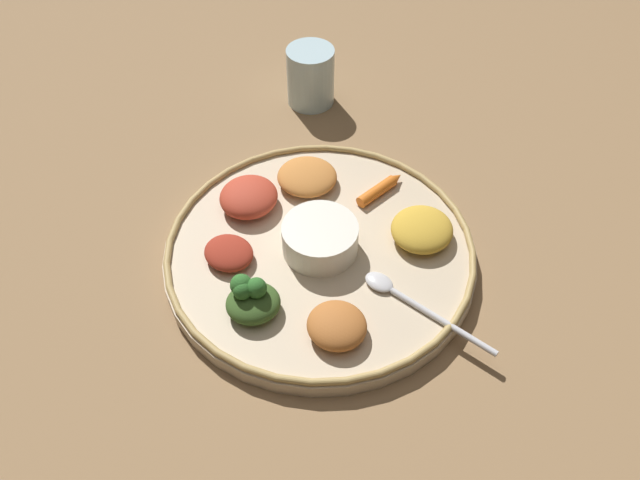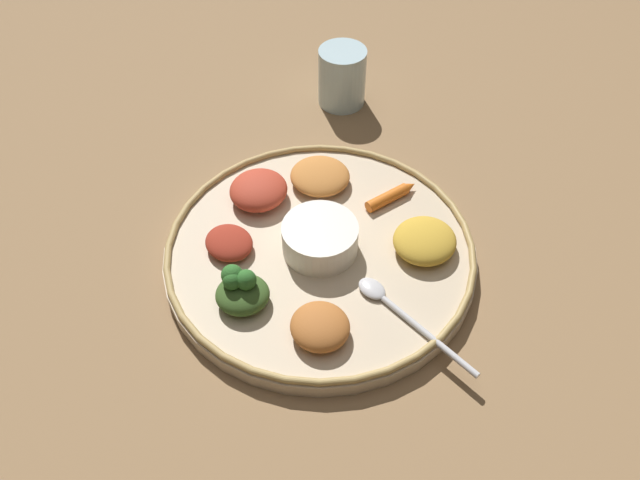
{
  "view_description": "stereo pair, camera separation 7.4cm",
  "coord_description": "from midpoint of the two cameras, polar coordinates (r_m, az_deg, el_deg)",
  "views": [
    {
      "loc": [
        -0.07,
        -0.49,
        0.59
      ],
      "look_at": [
        0.0,
        0.0,
        0.03
      ],
      "focal_mm": 36.27,
      "sensor_mm": 36.0,
      "label": 1
    },
    {
      "loc": [
        0.0,
        -0.49,
        0.59
      ],
      "look_at": [
        0.0,
        0.0,
        0.03
      ],
      "focal_mm": 36.27,
      "sensor_mm": 36.0,
      "label": 2
    }
  ],
  "objects": [
    {
      "name": "carrot_near_spoon",
      "position": [
        0.81,
        2.74,
        4.38
      ],
      "size": [
        0.07,
        0.05,
        0.01
      ],
      "color": "orange",
      "rests_on": "platter"
    },
    {
      "name": "platter",
      "position": [
        0.76,
        -2.79,
        -1.37
      ],
      "size": [
        0.36,
        0.36,
        0.02
      ],
      "primitive_type": "cylinder",
      "color": "#C6B293",
      "rests_on": "ground_plane"
    },
    {
      "name": "mound_berbere_red",
      "position": [
        0.8,
        -8.97,
        3.64
      ],
      "size": [
        0.1,
        0.1,
        0.03
      ],
      "primitive_type": "ellipsoid",
      "rotation": [
        0.0,
        0.0,
        5.77
      ],
      "color": "#B73D28",
      "rests_on": "platter"
    },
    {
      "name": "ground_plane",
      "position": [
        0.77,
        -2.76,
        -1.82
      ],
      "size": [
        2.4,
        2.4,
        0.0
      ],
      "primitive_type": "plane",
      "color": "olive"
    },
    {
      "name": "greens_pile",
      "position": [
        0.69,
        -9.15,
        -5.32
      ],
      "size": [
        0.06,
        0.05,
        0.05
      ],
      "color": "#385623",
      "rests_on": "platter"
    },
    {
      "name": "mound_beet",
      "position": [
        0.75,
        -10.89,
        -1.04
      ],
      "size": [
        0.08,
        0.08,
        0.02
      ],
      "primitive_type": "ellipsoid",
      "rotation": [
        0.0,
        0.0,
        5.47
      ],
      "color": "maroon",
      "rests_on": "platter"
    },
    {
      "name": "spoon",
      "position": [
        0.7,
        4.77,
        -5.45
      ],
      "size": [
        0.12,
        0.13,
        0.01
      ],
      "color": "silver",
      "rests_on": "platter"
    },
    {
      "name": "center_bowl",
      "position": [
        0.74,
        -2.87,
        0.09
      ],
      "size": [
        0.09,
        0.09,
        0.04
      ],
      "color": "silver",
      "rests_on": "platter"
    },
    {
      "name": "mound_squash",
      "position": [
        0.82,
        -3.43,
        5.5
      ],
      "size": [
        0.09,
        0.09,
        0.02
      ],
      "primitive_type": "ellipsoid",
      "rotation": [
        0.0,
        0.0,
        4.4
      ],
      "color": "#C67A38",
      "rests_on": "platter"
    },
    {
      "name": "platter_rim",
      "position": [
        0.75,
        -2.82,
        -0.77
      ],
      "size": [
        0.36,
        0.36,
        0.01
      ],
      "primitive_type": "torus",
      "color": "tan",
      "rests_on": "platter"
    },
    {
      "name": "mound_lentil_yellow",
      "position": [
        0.75,
        6.32,
        0.52
      ],
      "size": [
        0.1,
        0.1,
        0.03
      ],
      "primitive_type": "ellipsoid",
      "rotation": [
        0.0,
        0.0,
        0.92
      ],
      "color": "gold",
      "rests_on": "platter"
    },
    {
      "name": "drinking_glass",
      "position": [
        0.97,
        -3.08,
        13.87
      ],
      "size": [
        0.07,
        0.07,
        0.09
      ],
      "color": "silver",
      "rests_on": "ground_plane"
    },
    {
      "name": "mound_chickpea",
      "position": [
        0.67,
        -2.1,
        -7.8
      ],
      "size": [
        0.09,
        0.09,
        0.03
      ],
      "primitive_type": "ellipsoid",
      "rotation": [
        0.0,
        0.0,
        0.79
      ],
      "color": "#B2662D",
      "rests_on": "platter"
    }
  ]
}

